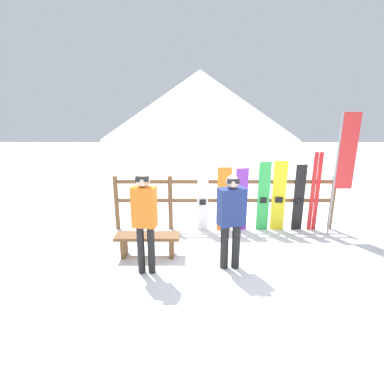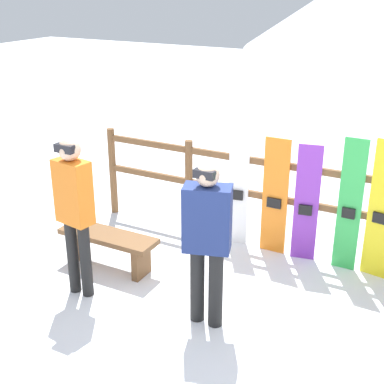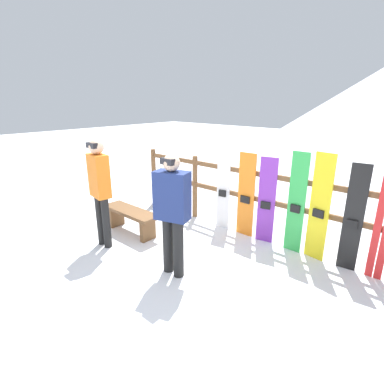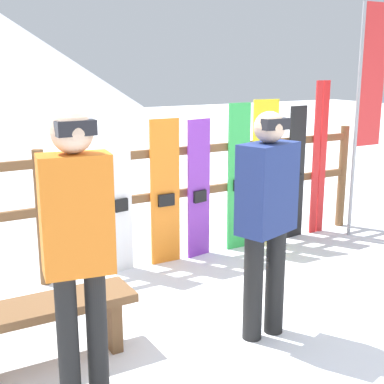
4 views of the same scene
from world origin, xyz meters
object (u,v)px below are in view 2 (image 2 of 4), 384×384
object	(u,v)px
person_orange	(74,205)
snowboard_orange	(275,197)
snowboard_purple	(306,204)
snowboard_yellow	(381,211)
snowboard_white	(238,189)
person_navy	(207,235)
bench	(108,243)
snowboard_green	(350,206)

from	to	relation	value
person_orange	snowboard_orange	xyz separation A→B (m)	(1.47, 1.86, -0.30)
snowboard_orange	snowboard_purple	distance (m)	0.39
snowboard_orange	snowboard_purple	xyz separation A→B (m)	(0.38, -0.00, -0.01)
snowboard_yellow	snowboard_white	bearing A→B (deg)	-180.00
person_navy	snowboard_white	xyz separation A→B (m)	(-0.41, 1.69, -0.22)
person_orange	snowboard_white	bearing A→B (deg)	61.71
snowboard_orange	snowboard_white	bearing A→B (deg)	180.00
bench	snowboard_purple	xyz separation A→B (m)	(1.92, 1.27, 0.40)
snowboard_white	snowboard_green	distance (m)	1.35
snowboard_purple	snowboard_green	xyz separation A→B (m)	(0.49, 0.00, 0.07)
person_orange	snowboard_white	world-z (taller)	person_orange
bench	person_orange	world-z (taller)	person_orange
snowboard_green	snowboard_purple	bearing A→B (deg)	-179.99
person_navy	snowboard_white	world-z (taller)	person_navy
snowboard_orange	person_navy	bearing A→B (deg)	-92.06
person_navy	snowboard_yellow	bearing A→B (deg)	53.01
snowboard_orange	bench	bearing A→B (deg)	-140.45
snowboard_white	snowboard_yellow	bearing A→B (deg)	0.00
snowboard_white	snowboard_orange	xyz separation A→B (m)	(0.48, -0.00, -0.01)
person_navy	snowboard_yellow	xyz separation A→B (m)	(1.28, 1.69, -0.16)
snowboard_purple	snowboard_green	distance (m)	0.49
snowboard_white	snowboard_orange	bearing A→B (deg)	-0.00
bench	snowboard_orange	world-z (taller)	snowboard_orange
bench	person_orange	distance (m)	0.92
person_orange	snowboard_purple	world-z (taller)	person_orange
bench	person_orange	bearing A→B (deg)	-83.87
bench	snowboard_white	xyz separation A→B (m)	(1.06, 1.27, 0.42)
snowboard_purple	snowboard_green	world-z (taller)	snowboard_green
snowboard_white	snowboard_purple	world-z (taller)	snowboard_white
person_orange	snowboard_yellow	xyz separation A→B (m)	(2.69, 1.86, -0.23)
person_navy	snowboard_orange	size ratio (longest dim) A/B	1.14
snowboard_orange	snowboard_yellow	world-z (taller)	snowboard_yellow
bench	person_navy	xyz separation A→B (m)	(1.48, -0.42, 0.64)
snowboard_purple	person_orange	bearing A→B (deg)	-135.04
snowboard_green	person_navy	bearing A→B (deg)	-118.91
bench	snowboard_white	world-z (taller)	snowboard_white
snowboard_green	snowboard_yellow	xyz separation A→B (m)	(0.34, 0.00, 0.01)
snowboard_white	snowboard_green	world-z (taller)	snowboard_green
snowboard_orange	snowboard_yellow	bearing A→B (deg)	0.01
snowboard_purple	person_navy	bearing A→B (deg)	-104.75
person_orange	snowboard_purple	xyz separation A→B (m)	(1.86, 1.86, -0.32)
snowboard_orange	person_orange	bearing A→B (deg)	-128.45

